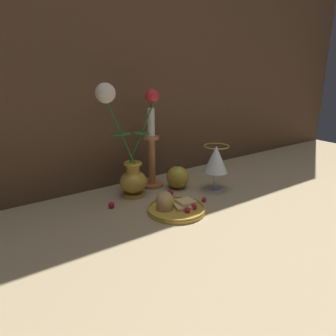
% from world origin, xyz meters
% --- Properties ---
extents(ground_plane, '(2.40, 2.40, 0.00)m').
position_xyz_m(ground_plane, '(0.00, 0.00, 0.00)').
color(ground_plane, '#9E8966').
rests_on(ground_plane, ground).
extents(wall_back, '(2.40, 0.04, 1.20)m').
position_xyz_m(wall_back, '(0.00, 0.27, 0.60)').
color(wall_back, brown).
rests_on(wall_back, ground_plane).
extents(vase, '(0.24, 0.09, 0.38)m').
position_xyz_m(vase, '(-0.10, 0.12, 0.14)').
color(vase, gold).
rests_on(vase, ground_plane).
extents(plate_with_pastries, '(0.18, 0.18, 0.07)m').
position_xyz_m(plate_with_pastries, '(-0.06, -0.06, 0.02)').
color(plate_with_pastries, gold).
rests_on(plate_with_pastries, ground_plane).
extents(wine_glass, '(0.09, 0.09, 0.16)m').
position_xyz_m(wine_glass, '(0.17, -0.00, 0.11)').
color(wine_glass, silver).
rests_on(wine_glass, ground_plane).
extents(candlestick, '(0.08, 0.08, 0.29)m').
position_xyz_m(candlestick, '(0.01, 0.16, 0.11)').
color(candlestick, '#B77042').
rests_on(candlestick, ground_plane).
extents(apple_beside_vase, '(0.08, 0.08, 0.09)m').
position_xyz_m(apple_beside_vase, '(0.07, 0.09, 0.04)').
color(apple_beside_vase, '#B2932D').
rests_on(apple_beside_vase, ground_plane).
extents(berry_near_plate, '(0.02, 0.02, 0.02)m').
position_xyz_m(berry_near_plate, '(0.01, 0.05, 0.01)').
color(berry_near_plate, '#AD192D').
rests_on(berry_near_plate, ground_plane).
extents(berry_front_center, '(0.02, 0.02, 0.02)m').
position_xyz_m(berry_front_center, '(-0.20, 0.07, 0.01)').
color(berry_front_center, '#AD192D').
rests_on(berry_front_center, ground_plane).
extents(berry_by_glass_stem, '(0.02, 0.02, 0.02)m').
position_xyz_m(berry_by_glass_stem, '(0.07, -0.06, 0.01)').
color(berry_by_glass_stem, '#AD192D').
rests_on(berry_by_glass_stem, ground_plane).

